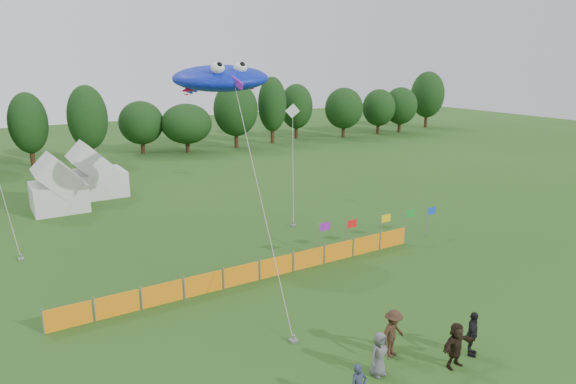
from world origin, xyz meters
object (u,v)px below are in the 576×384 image
tent_left (58,188)px  spectator_d (472,334)px  spectator_f (456,345)px  spectator_e (379,354)px  stingray_kite (218,78)px  barrier_fence (259,270)px  tent_right (94,176)px  spectator_c (393,333)px

tent_left → spectator_d: bearing=-70.5°
spectator_f → spectator_e: bearing=156.9°
stingray_kite → barrier_fence: bearing=-98.5°
barrier_fence → stingray_kite: stingray_kite is taller
spectator_e → stingray_kite: stingray_kite is taller
tent_right → stingray_kite: size_ratio=0.25×
tent_left → tent_right: bearing=41.9°
barrier_fence → spectator_c: (0.98, -8.62, 0.43)m
tent_left → spectator_e: 28.47m
barrier_fence → spectator_f: bearing=-76.8°
barrier_fence → spectator_f: 10.62m
tent_right → spectator_c: (4.46, -29.88, -0.73)m
spectator_d → stingray_kite: 18.81m
spectator_f → stingray_kite: size_ratio=0.09×
tent_left → tent_right: size_ratio=0.80×
spectator_f → stingray_kite: (-1.49, 16.59, 8.86)m
tent_left → spectator_f: size_ratio=2.16×
spectator_c → spectator_f: size_ratio=1.08×
tent_right → tent_left: bearing=-138.1°
tent_right → spectator_d: size_ratio=2.66×
tent_right → spectator_f: bearing=-79.4°
spectator_d → stingray_kite: size_ratio=0.09×
spectator_d → stingray_kite: bearing=66.6°
spectator_c → tent_left: bearing=91.6°
spectator_c → spectator_e: 1.40m
stingray_kite → spectator_e: bearing=-94.4°
spectator_c → stingray_kite: size_ratio=0.10×
tent_left → spectator_d: tent_left is taller
barrier_fence → spectator_c: size_ratio=10.65×
tent_right → spectator_d: (7.04, -31.40, -0.79)m
tent_right → spectator_e: tent_right is taller
tent_right → spectator_e: (3.22, -30.52, -0.84)m
spectator_c → spectator_d: bearing=-44.5°
tent_left → tent_right: 4.16m
tent_right → spectator_d: bearing=-77.4°
spectator_d → tent_right: bearing=70.1°
barrier_fence → spectator_e: 9.26m
spectator_e → spectator_c: bearing=21.0°
spectator_c → stingray_kite: (-0.05, 14.87, 8.79)m
spectator_d → spectator_e: spectator_d is taller
spectator_f → tent_right: bearing=99.5°
spectator_c → spectator_d: size_ratio=1.06×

